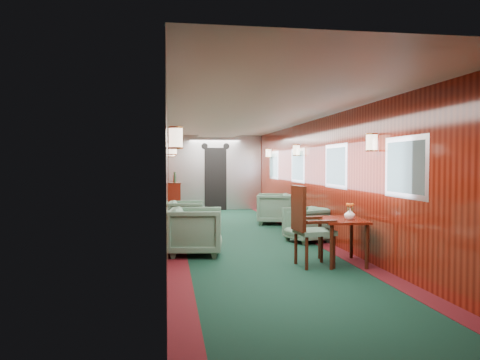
{
  "coord_description": "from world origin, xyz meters",
  "views": [
    {
      "loc": [
        -1.48,
        -9.05,
        1.5
      ],
      "look_at": [
        0.0,
        0.66,
        1.15
      ],
      "focal_mm": 35.0,
      "sensor_mm": 36.0,
      "label": 1
    }
  ],
  "objects_px": {
    "credenza": "(174,200)",
    "armchair_left_far": "(186,216)",
    "armchair_right_near": "(307,225)",
    "side_chair": "(307,223)",
    "armchair_left_near": "(196,231)",
    "armchair_right_far": "(274,209)",
    "dining_table": "(342,226)"
  },
  "relations": [
    {
      "from": "dining_table",
      "to": "armchair_left_near",
      "type": "distance_m",
      "value": 2.35
    },
    {
      "from": "armchair_left_far",
      "to": "armchair_right_far",
      "type": "distance_m",
      "value": 2.44
    },
    {
      "from": "armchair_right_far",
      "to": "side_chair",
      "type": "bearing_deg",
      "value": 7.66
    },
    {
      "from": "side_chair",
      "to": "armchair_right_far",
      "type": "xyz_separation_m",
      "value": [
        0.59,
        4.75,
        -0.26
      ]
    },
    {
      "from": "credenza",
      "to": "armchair_left_far",
      "type": "height_order",
      "value": "credenza"
    },
    {
      "from": "armchair_left_near",
      "to": "armchair_left_far",
      "type": "height_order",
      "value": "armchair_left_near"
    },
    {
      "from": "side_chair",
      "to": "armchair_right_near",
      "type": "relative_size",
      "value": 1.62
    },
    {
      "from": "dining_table",
      "to": "side_chair",
      "type": "distance_m",
      "value": 0.59
    },
    {
      "from": "armchair_left_far",
      "to": "armchair_right_near",
      "type": "height_order",
      "value": "armchair_left_far"
    },
    {
      "from": "armchair_left_near",
      "to": "side_chair",
      "type": "bearing_deg",
      "value": -118.87
    },
    {
      "from": "credenza",
      "to": "armchair_right_near",
      "type": "xyz_separation_m",
      "value": [
        2.47,
        -4.28,
        -0.17
      ]
    },
    {
      "from": "armchair_left_far",
      "to": "dining_table",
      "type": "bearing_deg",
      "value": -143.76
    },
    {
      "from": "side_chair",
      "to": "armchair_right_near",
      "type": "height_order",
      "value": "side_chair"
    },
    {
      "from": "dining_table",
      "to": "armchair_left_near",
      "type": "relative_size",
      "value": 1.12
    },
    {
      "from": "side_chair",
      "to": "armchair_left_far",
      "type": "xyz_separation_m",
      "value": [
        -1.61,
        3.68,
        -0.29
      ]
    },
    {
      "from": "side_chair",
      "to": "armchair_left_near",
      "type": "bearing_deg",
      "value": 138.3
    },
    {
      "from": "armchair_left_near",
      "to": "dining_table",
      "type": "bearing_deg",
      "value": -108.45
    },
    {
      "from": "credenza",
      "to": "armchair_left_near",
      "type": "relative_size",
      "value": 1.48
    },
    {
      "from": "armchair_left_far",
      "to": "armchair_right_far",
      "type": "height_order",
      "value": "armchair_right_far"
    },
    {
      "from": "dining_table",
      "to": "armchair_right_far",
      "type": "bearing_deg",
      "value": 95.97
    },
    {
      "from": "dining_table",
      "to": "credenza",
      "type": "relative_size",
      "value": 0.76
    },
    {
      "from": "armchair_left_far",
      "to": "armchair_right_near",
      "type": "xyz_separation_m",
      "value": [
        2.24,
        -1.62,
        -0.01
      ]
    },
    {
      "from": "credenza",
      "to": "armchair_right_near",
      "type": "distance_m",
      "value": 4.94
    },
    {
      "from": "side_chair",
      "to": "credenza",
      "type": "xyz_separation_m",
      "value": [
        -1.84,
        6.34,
        -0.13
      ]
    },
    {
      "from": "side_chair",
      "to": "armchair_right_far",
      "type": "bearing_deg",
      "value": 77.09
    },
    {
      "from": "armchair_left_near",
      "to": "armchair_left_far",
      "type": "distance_m",
      "value": 2.57
    },
    {
      "from": "armchair_left_near",
      "to": "armchair_right_far",
      "type": "xyz_separation_m",
      "value": [
        2.13,
        3.64,
        -0.01
      ]
    },
    {
      "from": "armchair_right_near",
      "to": "credenza",
      "type": "bearing_deg",
      "value": -169.03
    },
    {
      "from": "side_chair",
      "to": "armchair_left_near",
      "type": "relative_size",
      "value": 1.38
    },
    {
      "from": "armchair_right_near",
      "to": "armchair_left_far",
      "type": "bearing_deg",
      "value": -144.87
    },
    {
      "from": "armchair_left_near",
      "to": "armchair_left_far",
      "type": "xyz_separation_m",
      "value": [
        -0.06,
        2.57,
        -0.05
      ]
    },
    {
      "from": "armchair_left_far",
      "to": "armchair_right_near",
      "type": "distance_m",
      "value": 2.76
    }
  ]
}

